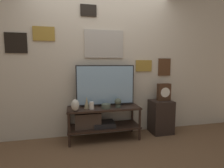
{
  "coord_description": "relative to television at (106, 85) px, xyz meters",
  "views": [
    {
      "loc": [
        -0.5,
        -2.61,
        1.3
      ],
      "look_at": [
        0.14,
        0.26,
        0.95
      ],
      "focal_mm": 28.0,
      "sensor_mm": 36.0,
      "label": 1
    }
  ],
  "objects": [
    {
      "name": "media_console",
      "position": [
        -0.16,
        -0.1,
        -0.57
      ],
      "size": [
        1.22,
        0.44,
        0.56
      ],
      "color": "black",
      "rests_on": "ground_plane"
    },
    {
      "name": "mantel_clock",
      "position": [
        1.1,
        -0.05,
        -0.15
      ],
      "size": [
        0.24,
        0.11,
        0.32
      ],
      "color": "#422819",
      "rests_on": "side_table"
    },
    {
      "name": "decorative_bust",
      "position": [
        0.18,
        -0.16,
        -0.28
      ],
      "size": [
        0.11,
        0.11,
        0.16
      ],
      "color": "#4C5647",
      "rests_on": "media_console"
    },
    {
      "name": "television",
      "position": [
        0.0,
        0.0,
        0.0
      ],
      "size": [
        1.02,
        0.05,
        0.71
      ],
      "color": "black",
      "rests_on": "media_console"
    },
    {
      "name": "wall_back",
      "position": [
        -0.05,
        0.17,
        0.43
      ],
      "size": [
        6.4,
        0.08,
        2.7
      ],
      "color": "beige",
      "rests_on": "ground_plane"
    },
    {
      "name": "candle_jar",
      "position": [
        -0.27,
        -0.19,
        -0.3
      ],
      "size": [
        0.08,
        0.08,
        0.12
      ],
      "color": "silver",
      "rests_on": "media_console"
    },
    {
      "name": "ground_plane",
      "position": [
        -0.05,
        -0.36,
        -0.92
      ],
      "size": [
        12.0,
        12.0,
        0.0
      ],
      "primitive_type": "plane",
      "color": "brown"
    },
    {
      "name": "vase_urn_stoneware",
      "position": [
        -0.53,
        -0.24,
        -0.27
      ],
      "size": [
        0.13,
        0.14,
        0.19
      ],
      "color": "beige",
      "rests_on": "media_console"
    },
    {
      "name": "vase_slim_bronze",
      "position": [
        -0.34,
        -0.12,
        -0.27
      ],
      "size": [
        0.09,
        0.09,
        0.2
      ],
      "color": "tan",
      "rests_on": "media_console"
    },
    {
      "name": "side_table",
      "position": [
        1.04,
        -0.06,
        -0.62
      ],
      "size": [
        0.39,
        0.36,
        0.61
      ],
      "color": "black",
      "rests_on": "ground_plane"
    },
    {
      "name": "vase_wide_bowl",
      "position": [
        -0.03,
        -0.18,
        -0.33
      ],
      "size": [
        0.15,
        0.15,
        0.07
      ],
      "color": "#4C5647",
      "rests_on": "media_console"
    }
  ]
}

